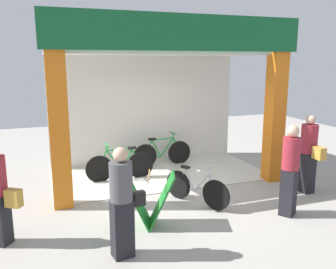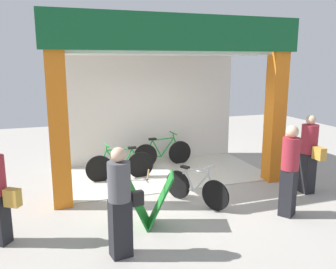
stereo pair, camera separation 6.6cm
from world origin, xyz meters
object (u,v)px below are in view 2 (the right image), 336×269
Objects in this scene: pedestrian_3 at (120,202)px; bicycle_parked_0 at (196,188)px; bicycle_inside_1 at (120,165)px; bicycle_inside_0 at (163,153)px; pedestrian_1 at (309,153)px; sandwich_board_sign at (148,200)px; pedestrian_0 at (290,170)px.

bicycle_parked_0 is at bearing 38.60° from pedestrian_3.
bicycle_parked_0 is at bearing -59.94° from bicycle_inside_1.
bicycle_inside_0 is 0.97× the size of pedestrian_1.
sandwich_board_sign is at bearing -173.26° from pedestrian_1.
pedestrian_0 is (1.40, -1.03, 0.54)m from bicycle_parked_0.
bicycle_inside_1 is 4.26m from pedestrian_1.
pedestrian_3 is at bearing -101.19° from bicycle_inside_1.
pedestrian_0 is (2.52, -2.97, 0.51)m from bicycle_inside_1.
bicycle_inside_0 is 3.59m from sandwich_board_sign.
bicycle_parked_0 is 2.34m from pedestrian_3.
sandwich_board_sign reaches higher than bicycle_inside_1.
pedestrian_3 is at bearing -164.01° from pedestrian_1.
bicycle_parked_0 is 2.60m from pedestrian_1.
pedestrian_0 is at bearing -72.08° from bicycle_inside_0.
bicycle_inside_0 is 1.52m from bicycle_inside_1.
pedestrian_0 is 3.21m from pedestrian_3.
pedestrian_3 is (-1.79, -1.43, 0.51)m from bicycle_parked_0.
pedestrian_1 is at bearing 36.47° from pedestrian_0.
bicycle_parked_0 is 0.81× the size of pedestrian_3.
bicycle_inside_0 is at bearing 30.31° from bicycle_inside_1.
pedestrian_0 reaches higher than bicycle_parked_0.
pedestrian_1 is at bearing -30.20° from bicycle_inside_1.
bicycle_inside_1 is at bearing 78.81° from pedestrian_3.
bicycle_parked_0 is at bearing 28.51° from sandwich_board_sign.
bicycle_inside_0 is 2.71m from bicycle_parked_0.
sandwich_board_sign is at bearing 170.99° from pedestrian_0.
bicycle_inside_0 is 3.96m from pedestrian_0.
sandwich_board_sign reaches higher than bicycle_parked_0.
pedestrian_3 is (-4.32, -1.24, -0.04)m from pedestrian_1.
bicycle_inside_0 is at bearing 68.08° from sandwich_board_sign.
bicycle_inside_0 is 1.68× the size of sandwich_board_sign.
bicycle_inside_0 reaches higher than bicycle_parked_0.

